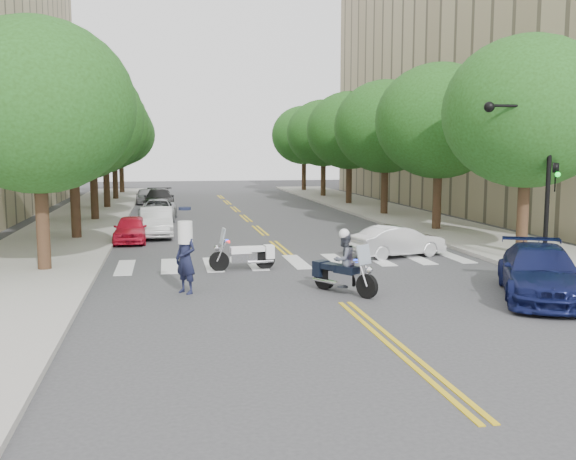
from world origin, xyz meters
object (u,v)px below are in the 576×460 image
object	(u,v)px
motorcycle_police	(342,264)
sedan_blue	(540,273)
officer_standing	(186,259)
motorcycle_parked	(248,255)
convertible	(398,241)

from	to	relation	value
motorcycle_police	sedan_blue	xyz separation A→B (m)	(5.26, -1.68, -0.11)
officer_standing	sedan_blue	distance (m)	10.04
motorcycle_police	motorcycle_parked	xyz separation A→B (m)	(-2.23, 4.12, -0.32)
officer_standing	convertible	bearing A→B (deg)	79.89
sedan_blue	convertible	bearing A→B (deg)	125.54
motorcycle_police	motorcycle_parked	size ratio (longest dim) A/B	0.90
officer_standing	motorcycle_police	bearing A→B (deg)	38.67
convertible	sedan_blue	distance (m)	7.58
motorcycle_police	sedan_blue	world-z (taller)	motorcycle_police
officer_standing	sedan_blue	size ratio (longest dim) A/B	0.40
motorcycle_parked	convertible	xyz separation A→B (m)	(6.10, 1.66, 0.09)
motorcycle_police	convertible	size ratio (longest dim) A/B	0.56
convertible	sedan_blue	bearing A→B (deg)	177.13
motorcycle_police	officer_standing	bearing A→B (deg)	-43.24
officer_standing	convertible	world-z (taller)	officer_standing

